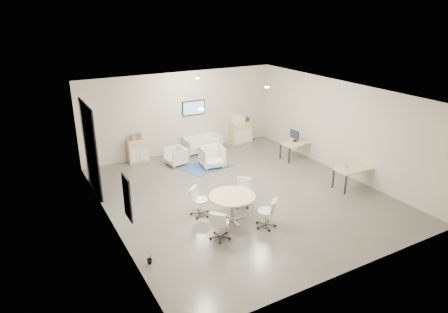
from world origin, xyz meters
TOP-DOWN VIEW (x-y plane):
  - room_shell at (0.00, 0.00)m, footprint 9.60×10.60m
  - glass_door at (-3.95, 2.51)m, footprint 0.09×1.90m
  - artwork at (-3.97, -1.60)m, footprint 0.05×0.54m
  - wall_tv at (0.50, 4.46)m, footprint 0.98×0.06m
  - ceiling_spots at (-0.20, 0.83)m, footprint 3.14×4.14m
  - sideboard_left at (-1.94, 4.27)m, footprint 0.78×0.41m
  - sideboard_right at (2.59, 4.25)m, footprint 0.92×0.45m
  - books at (-1.98, 4.27)m, footprint 0.46×0.14m
  - printer at (2.43, 4.25)m, footprint 0.49×0.42m
  - loveseat at (0.67, 4.12)m, footprint 1.48×0.74m
  - blue_rug at (0.07, 2.57)m, footprint 1.92×1.51m
  - armchair_left at (-0.81, 3.31)m, footprint 0.75×0.79m
  - armchair_right at (0.28, 2.48)m, footprint 0.90×0.86m
  - desk_rear at (3.51, 1.61)m, footprint 1.32×0.76m
  - desk_front at (3.45, -1.32)m, footprint 1.30×0.69m
  - monitor at (3.47, 1.76)m, footprint 0.20×0.50m
  - round_table at (-1.07, -1.29)m, footprint 1.26×1.26m
  - meeting_chairs at (-1.07, -1.29)m, footprint 2.24×2.24m
  - plant_cabinet at (2.93, 4.24)m, footprint 0.24×0.27m
  - plant_floor at (-3.70, -2.06)m, footprint 0.25×0.32m
  - cup at (3.25, -1.17)m, footprint 0.13×0.11m

SIDE VIEW (x-z plane):
  - blue_rug at x=0.07m, z-range 0.00..0.01m
  - plant_floor at x=-3.70m, z-range 0.00..0.12m
  - loveseat at x=0.67m, z-range 0.02..0.58m
  - armchair_left at x=-0.81m, z-range 0.00..0.72m
  - meeting_chairs at x=-1.07m, z-range 0.00..0.82m
  - armchair_right at x=0.28m, z-range 0.00..0.84m
  - sideboard_left at x=-1.94m, z-range 0.00..0.88m
  - sideboard_right at x=2.59m, z-range 0.00..0.92m
  - desk_rear at x=3.51m, z-range 0.26..0.92m
  - desk_front at x=3.45m, z-range 0.26..0.93m
  - round_table at x=-1.07m, z-range 0.30..1.07m
  - cup at x=3.25m, z-range 0.67..0.78m
  - monitor at x=3.47m, z-range 0.68..1.12m
  - books at x=-1.98m, z-range 0.88..1.10m
  - plant_cabinet at x=2.93m, z-range 0.92..1.14m
  - printer at x=2.43m, z-range 0.91..1.23m
  - glass_door at x=-3.95m, z-range 0.08..2.93m
  - artwork at x=-3.97m, z-range 1.03..2.07m
  - room_shell at x=0.00m, z-range -0.80..4.00m
  - wall_tv at x=0.50m, z-range 1.46..2.04m
  - ceiling_spots at x=-0.20m, z-range 3.17..3.20m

